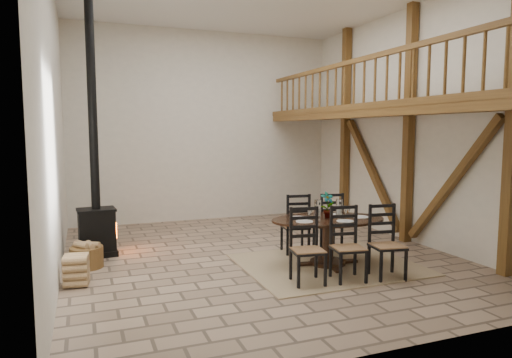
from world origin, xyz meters
name	(u,v)px	position (x,y,z in m)	size (l,w,h in m)	color
ground	(260,256)	(0.00, 0.00, 0.00)	(8.00, 8.00, 0.00)	#9B8067
room_shell	(318,98)	(1.19, 0.00, 3.01)	(7.02, 8.02, 5.01)	beige
rug	(327,264)	(0.92, -0.96, 0.01)	(3.00, 2.50, 0.02)	tan
dining_table	(330,242)	(0.90, -1.08, 0.45)	(2.20, 2.47, 1.31)	black
wood_stove	(96,198)	(-2.89, 1.16, 1.11)	(0.74, 0.59, 5.00)	black
log_basket	(87,256)	(-3.09, 0.41, 0.20)	(0.56, 0.56, 0.46)	brown
log_stack	(76,270)	(-3.25, -0.54, 0.24)	(0.40, 0.41, 0.49)	tan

